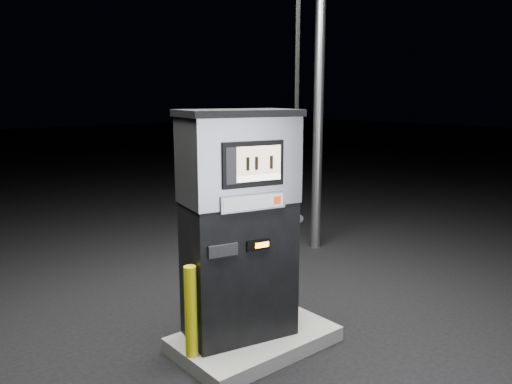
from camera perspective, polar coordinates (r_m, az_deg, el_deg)
ground at (r=5.37m, az=-0.18°, el=-17.19°), size 80.00×80.00×0.00m
pump_island at (r=5.34m, az=-0.18°, el=-16.48°), size 1.60×1.00×0.15m
fuel_dispenser at (r=4.90m, az=-1.95°, el=-3.54°), size 1.30×0.88×4.68m
bollard_left at (r=4.74m, az=-7.45°, el=-13.40°), size 0.12×0.12×0.87m
bollard_right at (r=5.64m, az=3.65°, el=-8.77°), size 0.14×0.14×0.97m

